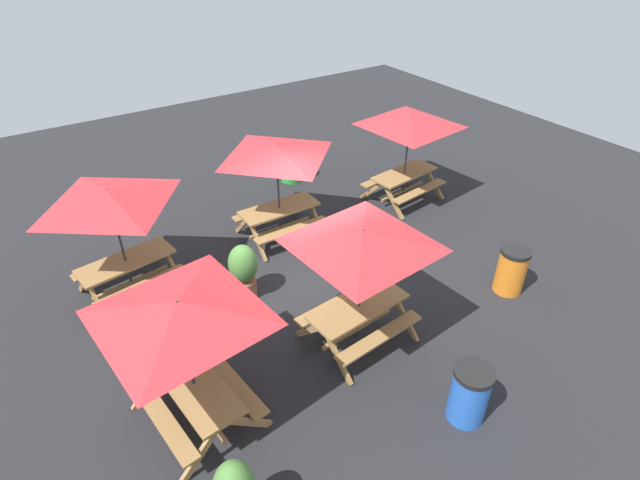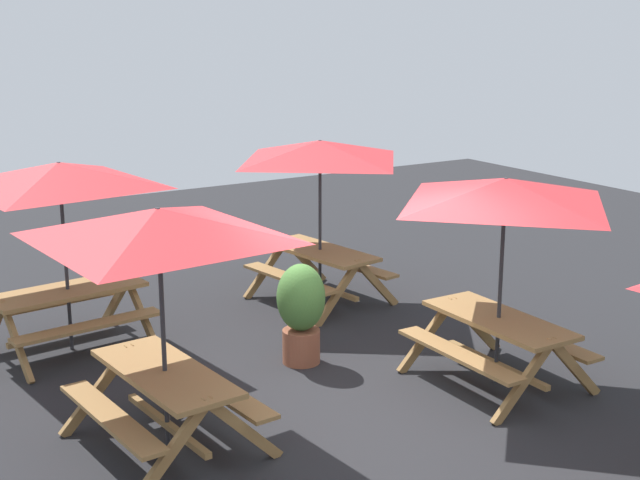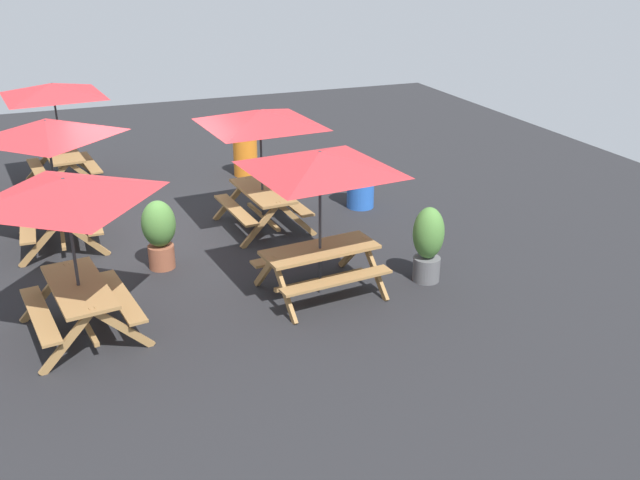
# 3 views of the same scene
# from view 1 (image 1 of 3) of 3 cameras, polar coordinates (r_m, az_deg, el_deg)

# --- Properties ---
(ground_plane) EXTENTS (24.00, 24.00, 0.00)m
(ground_plane) POSITION_cam_1_polar(r_m,az_deg,el_deg) (10.47, -1.11, -4.11)
(ground_plane) COLOR #232326
(ground_plane) RESTS_ON ground
(picnic_table_0) EXTENTS (2.81, 2.81, 2.34)m
(picnic_table_0) POSITION_cam_1_polar(r_m,az_deg,el_deg) (6.79, -15.63, -8.76)
(picnic_table_0) COLOR olive
(picnic_table_0) RESTS_ON ground
(picnic_table_1) EXTENTS (2.27, 2.27, 2.34)m
(picnic_table_1) POSITION_cam_1_polar(r_m,az_deg,el_deg) (9.70, -22.82, 3.70)
(picnic_table_1) COLOR olive
(picnic_table_1) RESTS_ON ground
(picnic_table_2) EXTENTS (2.82, 2.82, 2.34)m
(picnic_table_2) POSITION_cam_1_polar(r_m,az_deg,el_deg) (7.87, 4.82, -0.77)
(picnic_table_2) COLOR olive
(picnic_table_2) RESTS_ON ground
(picnic_table_3) EXTENTS (2.01, 2.01, 2.34)m
(picnic_table_3) POSITION_cam_1_polar(r_m,az_deg,el_deg) (10.79, -4.98, 9.38)
(picnic_table_3) COLOR olive
(picnic_table_3) RESTS_ON ground
(picnic_table_4) EXTENTS (2.81, 2.81, 2.34)m
(picnic_table_4) POSITION_cam_1_polar(r_m,az_deg,el_deg) (12.57, 10.17, 12.62)
(picnic_table_4) COLOR olive
(picnic_table_4) RESTS_ON ground
(trash_bin_orange) EXTENTS (0.59, 0.59, 0.98)m
(trash_bin_orange) POSITION_cam_1_polar(r_m,az_deg,el_deg) (10.51, 21.03, -3.21)
(trash_bin_orange) COLOR orange
(trash_bin_orange) RESTS_ON ground
(trash_bin_green) EXTENTS (0.59, 0.59, 0.98)m
(trash_bin_green) POSITION_cam_1_polar(r_m,az_deg,el_deg) (13.97, -3.36, 8.65)
(trash_bin_green) COLOR green
(trash_bin_green) RESTS_ON ground
(trash_bin_blue) EXTENTS (0.59, 0.59, 0.98)m
(trash_bin_blue) POSITION_cam_1_polar(r_m,az_deg,el_deg) (7.96, 16.69, -16.50)
(trash_bin_blue) COLOR blue
(trash_bin_blue) RESTS_ON ground
(potted_plant_1) EXTENTS (0.56, 0.56, 1.19)m
(potted_plant_1) POSITION_cam_1_polar(r_m,az_deg,el_deg) (9.67, -8.73, -3.35)
(potted_plant_1) COLOR #935138
(potted_plant_1) RESTS_ON ground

